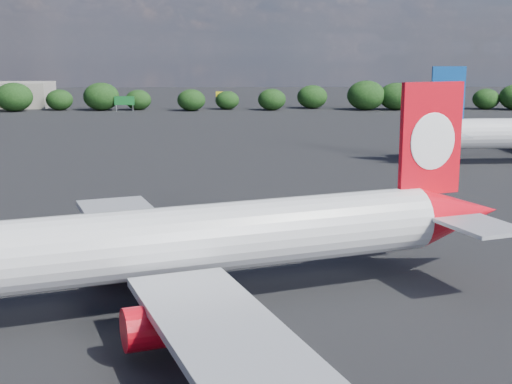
{
  "coord_description": "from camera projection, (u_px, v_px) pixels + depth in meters",
  "views": [
    {
      "loc": [
        14.1,
        -41.47,
        18.85
      ],
      "look_at": [
        16.0,
        12.0,
        8.0
      ],
      "focal_mm": 50.0,
      "sensor_mm": 36.0,
      "label": 1
    }
  ],
  "objects": [
    {
      "name": "qantas_airliner",
      "position": [
        214.0,
        240.0,
        52.66
      ],
      "size": [
        48.29,
        46.39,
        16.18
      ],
      "color": "silver",
      "rests_on": "ground"
    },
    {
      "name": "billboard_yellow",
      "position": [
        224.0,
        97.0,
        221.78
      ],
      "size": [
        5.0,
        0.3,
        5.5
      ],
      "color": "yellow",
      "rests_on": "ground"
    },
    {
      "name": "horizon_treeline",
      "position": [
        200.0,
        98.0,
        217.97
      ],
      "size": [
        203.34,
        16.26,
        9.06
      ],
      "color": "black",
      "rests_on": "ground"
    },
    {
      "name": "ground",
      "position": [
        133.0,
        181.0,
        102.64
      ],
      "size": [
        500.0,
        500.0,
        0.0
      ],
      "primitive_type": "plane",
      "color": "black",
      "rests_on": "ground"
    },
    {
      "name": "highway_sign",
      "position": [
        124.0,
        101.0,
        215.01
      ],
      "size": [
        6.0,
        0.3,
        4.5
      ],
      "color": "#136024",
      "rests_on": "ground"
    }
  ]
}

